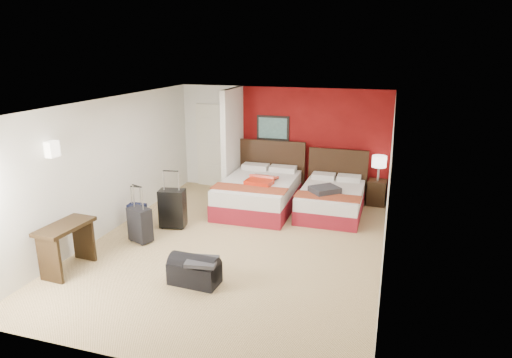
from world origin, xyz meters
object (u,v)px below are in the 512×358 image
at_px(bed_left, 258,195).
at_px(suitcase_charcoal, 140,226).
at_px(table_lamp, 379,168).
at_px(duffel_bag, 194,272).
at_px(suitcase_black, 173,210).
at_px(suitcase_navy, 138,217).
at_px(nightstand, 377,192).
at_px(desk, 67,248).
at_px(bed_right, 331,201).
at_px(red_suitcase_open, 262,180).

relative_size(bed_left, suitcase_charcoal, 3.51).
relative_size(table_lamp, duffel_bag, 0.76).
distance_m(suitcase_black, suitcase_navy, 0.70).
bearing_deg(suitcase_charcoal, suitcase_black, 94.07).
bearing_deg(suitcase_navy, duffel_bag, -41.39).
relative_size(nightstand, desk, 0.60).
height_order(bed_left, nightstand, bed_left).
relative_size(bed_left, duffel_bag, 2.92).
height_order(nightstand, duffel_bag, nightstand).
bearing_deg(bed_right, table_lamp, 45.31).
bearing_deg(desk, suitcase_charcoal, 71.40).
relative_size(suitcase_black, suitcase_navy, 1.60).
distance_m(bed_left, duffel_bag, 3.35).
bearing_deg(bed_right, desk, -133.67).
bearing_deg(nightstand, suitcase_navy, -144.49).
xyz_separation_m(bed_left, suitcase_charcoal, (-1.52, -2.28, -0.02)).
bearing_deg(suitcase_black, table_lamp, 24.19).
distance_m(bed_left, bed_right, 1.55).
xyz_separation_m(suitcase_charcoal, duffel_bag, (1.54, -1.07, -0.12)).
relative_size(bed_right, duffel_bag, 2.47).
bearing_deg(nightstand, desk, -131.12).
distance_m(table_lamp, suitcase_charcoal, 5.19).
height_order(red_suitcase_open, suitcase_navy, red_suitcase_open).
relative_size(bed_right, desk, 1.97).
relative_size(bed_left, suitcase_navy, 4.69).
xyz_separation_m(bed_right, suitcase_black, (-2.82, -1.65, 0.09)).
bearing_deg(suitcase_charcoal, nightstand, 61.18).
bearing_deg(bed_right, nightstand, 45.31).
height_order(suitcase_black, suitcase_navy, suitcase_black).
height_order(bed_right, suitcase_black, suitcase_black).
relative_size(table_lamp, suitcase_black, 0.76).
bearing_deg(suitcase_navy, red_suitcase_open, 37.31).
bearing_deg(bed_left, nightstand, 22.55).
relative_size(red_suitcase_open, desk, 0.82).
xyz_separation_m(red_suitcase_open, desk, (-2.13, -3.45, -0.31)).
distance_m(bed_left, red_suitcase_open, 0.39).
distance_m(red_suitcase_open, desk, 4.06).
relative_size(red_suitcase_open, suitcase_black, 1.03).
xyz_separation_m(bed_right, desk, (-3.57, -3.70, 0.11)).
bearing_deg(bed_left, duffel_bag, -90.19).
relative_size(suitcase_black, desk, 0.80).
height_order(suitcase_navy, desk, desk).
distance_m(suitcase_black, duffel_bag, 2.27).
bearing_deg(nightstand, suitcase_black, -142.58).
bearing_deg(bed_right, suitcase_navy, -151.23).
distance_m(nightstand, duffel_bag, 5.01).
bearing_deg(suitcase_navy, suitcase_black, 18.25).
distance_m(table_lamp, suitcase_navy, 5.19).
distance_m(bed_right, red_suitcase_open, 1.52).
xyz_separation_m(bed_right, suitcase_charcoal, (-3.06, -2.43, 0.03)).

